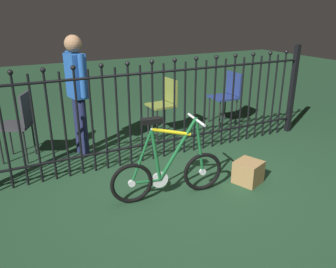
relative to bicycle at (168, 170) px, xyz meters
The scene contains 8 objects.
ground_plane 0.49m from the bicycle, 18.45° to the left, with size 20.00×20.00×0.00m, color #1B3A23.
iron_fence 1.05m from the bicycle, 71.78° to the left, with size 4.65×0.07×1.37m.
bicycle is the anchor object (origin of this frame).
chair_charcoal 2.12m from the bicycle, 126.24° to the left, with size 0.51×0.51×0.89m.
chair_olive 1.90m from the bicycle, 64.30° to the left, with size 0.40×0.39×0.87m.
chair_navy 2.66m from the bicycle, 40.59° to the left, with size 0.43×0.42×0.87m.
person_visitor 1.74m from the bicycle, 109.07° to the left, with size 0.23×0.47×1.57m.
display_crate 0.97m from the bicycle, ahead, with size 0.27×0.27×0.26m, color olive.
Camera 1 is at (-1.79, -2.91, 1.87)m, focal length 36.06 mm.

